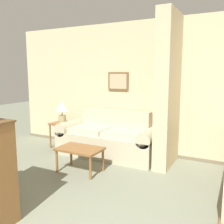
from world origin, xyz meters
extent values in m
cube|color=#CCB78E|center=(0.00, 3.85, 1.30)|extent=(7.78, 0.12, 2.60)
cube|color=#70644E|center=(0.00, 3.78, 0.03)|extent=(7.78, 0.02, 0.06)
cube|color=brown|center=(-1.36, 3.77, 1.43)|extent=(0.45, 0.02, 0.37)
cube|color=tan|center=(-1.36, 3.76, 1.43)|extent=(0.38, 0.01, 0.30)
cube|color=#CCB78E|center=(-0.21, 3.36, 1.30)|extent=(0.24, 0.86, 2.60)
cube|color=#B7AD8E|center=(-1.36, 3.33, 0.22)|extent=(1.49, 0.84, 0.44)
cube|color=#B7AD8E|center=(-1.36, 3.65, 0.65)|extent=(1.49, 0.20, 0.42)
cube|color=#B7AD8E|center=(-2.22, 3.33, 0.22)|extent=(0.24, 0.84, 0.44)
cylinder|color=#B7AD8E|center=(-2.22, 3.33, 0.49)|extent=(0.26, 0.84, 0.26)
cube|color=#B7AD8E|center=(-0.49, 3.33, 0.22)|extent=(0.24, 0.84, 0.44)
cylinder|color=#B7AD8E|center=(-0.49, 3.33, 0.49)|extent=(0.26, 0.84, 0.26)
cube|color=beige|center=(-1.73, 3.28, 0.49)|extent=(0.73, 0.60, 0.10)
cube|color=beige|center=(-0.98, 3.28, 0.49)|extent=(0.73, 0.60, 0.10)
cube|color=brown|center=(-1.37, 2.38, 0.38)|extent=(0.72, 0.46, 0.04)
cylinder|color=brown|center=(-1.69, 2.19, 0.18)|extent=(0.04, 0.04, 0.36)
cylinder|color=brown|center=(-1.05, 2.19, 0.18)|extent=(0.04, 0.04, 0.36)
cylinder|color=brown|center=(-1.69, 2.58, 0.18)|extent=(0.04, 0.04, 0.36)
cylinder|color=brown|center=(-1.05, 2.58, 0.18)|extent=(0.04, 0.04, 0.36)
cube|color=brown|center=(-2.51, 3.37, 0.52)|extent=(0.44, 0.44, 0.04)
cylinder|color=brown|center=(-2.70, 3.18, 0.25)|extent=(0.04, 0.04, 0.51)
cylinder|color=brown|center=(-2.32, 3.18, 0.25)|extent=(0.04, 0.04, 0.51)
cylinder|color=brown|center=(-2.70, 3.56, 0.25)|extent=(0.04, 0.04, 0.51)
cylinder|color=brown|center=(-2.32, 3.56, 0.25)|extent=(0.04, 0.04, 0.51)
cylinder|color=tan|center=(-2.51, 3.37, 0.62)|extent=(0.16, 0.16, 0.15)
cylinder|color=tan|center=(-2.51, 3.37, 0.74)|extent=(0.02, 0.02, 0.10)
cone|color=silver|center=(-2.51, 3.37, 0.90)|extent=(0.29, 0.29, 0.21)
camera|label=1|loc=(0.90, -0.84, 1.59)|focal=40.00mm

